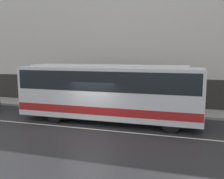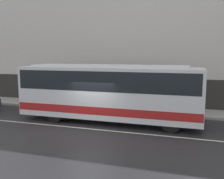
{
  "view_description": "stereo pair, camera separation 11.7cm",
  "coord_description": "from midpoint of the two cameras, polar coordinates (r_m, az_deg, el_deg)",
  "views": [
    {
      "loc": [
        4.99,
        -12.24,
        4.03
      ],
      "look_at": [
        0.74,
        1.76,
        1.97
      ],
      "focal_mm": 40.0,
      "sensor_mm": 36.0,
      "label": 1
    },
    {
      "loc": [
        5.11,
        -12.2,
        4.03
      ],
      "look_at": [
        0.74,
        1.76,
        1.97
      ],
      "focal_mm": 40.0,
      "sensor_mm": 36.0,
      "label": 2
    }
  ],
  "objects": [
    {
      "name": "ground_plane",
      "position": [
        13.82,
        -4.93,
        -8.96
      ],
      "size": [
        60.0,
        60.0,
        0.0
      ],
      "primitive_type": "plane",
      "color": "#262628"
    },
    {
      "name": "sidewalk",
      "position": [
        18.6,
        1.21,
        -4.25
      ],
      "size": [
        60.0,
        2.48,
        0.15
      ],
      "color": "#A09E99",
      "rests_on": "ground_plane"
    },
    {
      "name": "lane_stripe",
      "position": [
        13.82,
        -4.93,
        -8.94
      ],
      "size": [
        54.0,
        0.14,
        0.01
      ],
      "color": "beige",
      "rests_on": "ground_plane"
    },
    {
      "name": "pedestrian_waiting",
      "position": [
        18.7,
        -0.81,
        -1.57
      ],
      "size": [
        0.36,
        0.36,
        1.64
      ],
      "color": "#333338",
      "rests_on": "sidewalk"
    },
    {
      "name": "building_facade",
      "position": [
        19.51,
        2.39,
        9.02
      ],
      "size": [
        60.0,
        0.35,
        9.07
      ],
      "color": "silver",
      "rests_on": "ground_plane"
    },
    {
      "name": "transit_bus",
      "position": [
        14.85,
        -0.63,
        -0.14
      ],
      "size": [
        10.78,
        2.52,
        3.41
      ],
      "color": "white",
      "rests_on": "ground_plane"
    }
  ]
}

